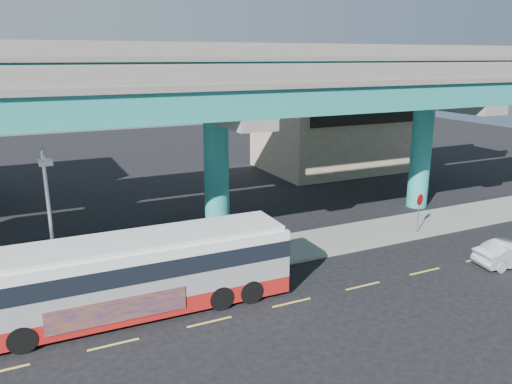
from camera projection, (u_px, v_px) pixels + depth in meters
name	position (u px, v px, depth m)	size (l,w,h in m)	color
ground	(289.00, 300.00, 23.09)	(120.00, 120.00, 0.00)	black
sidewalk	(241.00, 257.00, 27.86)	(70.00, 4.00, 0.15)	gray
lane_markings	(292.00, 303.00, 22.83)	(58.00, 0.12, 0.01)	#D8C64C
viaduct	(214.00, 88.00, 28.62)	(52.00, 12.40, 11.70)	teal
building_beige	(335.00, 133.00, 49.66)	(14.00, 10.23, 7.00)	tan
transit_bus	(138.00, 272.00, 21.54)	(13.54, 3.08, 3.46)	#A41613
sedan	(512.00, 253.00, 26.76)	(4.30, 1.95, 1.37)	#AAAAAE
parked_car	(58.00, 272.00, 23.93)	(4.46, 2.25, 1.46)	#2C2C31
street_lamp	(49.00, 208.00, 20.85)	(0.50, 2.34, 7.07)	gray
stop_sign	(419.00, 205.00, 31.03)	(0.73, 0.27, 2.53)	gray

